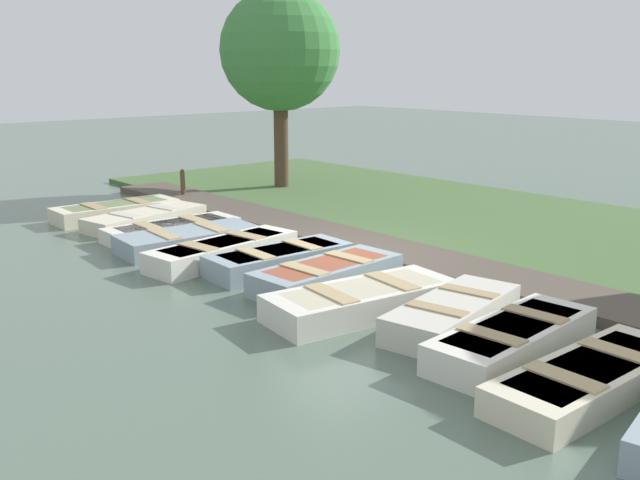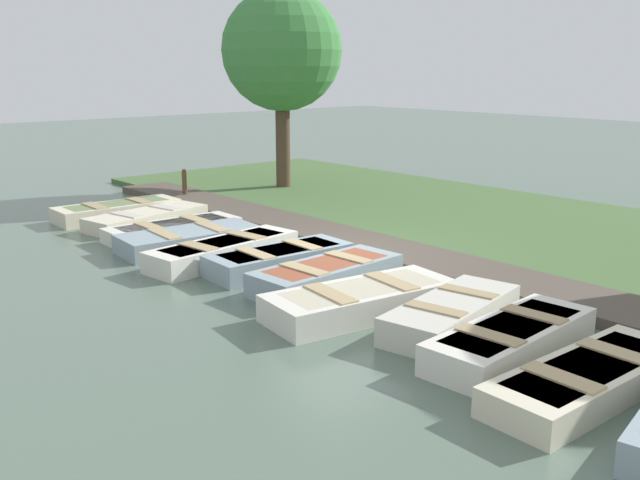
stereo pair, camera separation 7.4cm
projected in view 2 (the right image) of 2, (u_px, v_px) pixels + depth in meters
ground_plane at (335, 262)px, 13.80m from camera, size 80.00×80.00×0.00m
shore_bank at (490, 223)px, 16.97m from camera, size 8.00×24.00×0.14m
dock_walkway at (377, 248)px, 14.52m from camera, size 1.45×20.03×0.18m
rowboat_0 at (117, 210)px, 17.78m from camera, size 3.04×1.10×0.40m
rowboat_1 at (147, 218)px, 16.98m from camera, size 3.12×1.57×0.36m
rowboat_2 at (173, 229)px, 15.81m from camera, size 3.00×1.08×0.35m
rowboat_3 at (189, 239)px, 14.81m from camera, size 2.95×1.41×0.41m
rowboat_4 at (224, 251)px, 13.81m from camera, size 3.27×1.32×0.43m
rowboat_5 at (280, 259)px, 13.21m from camera, size 2.82×1.15×0.43m
rowboat_6 at (327, 274)px, 12.22m from camera, size 2.85×1.20×0.44m
rowboat_7 at (361, 300)px, 10.87m from camera, size 3.16×1.57×0.44m
rowboat_8 at (452, 314)px, 10.28m from camera, size 2.75×1.44×0.44m
rowboat_9 at (512, 339)px, 9.32m from camera, size 2.91×1.14×0.44m
rowboat_10 at (589, 379)px, 8.22m from camera, size 3.04×1.06×0.38m
mooring_post_near at (185, 185)px, 20.04m from camera, size 0.13×0.13×0.90m
park_tree_far_left at (282, 51)px, 20.79m from camera, size 3.53×3.53×5.92m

